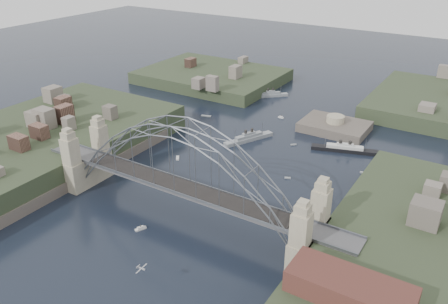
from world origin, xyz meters
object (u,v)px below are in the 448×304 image
(wharf_shed, at_px, (350,289))
(bridge, at_px, (182,172))
(ocean_liner, at_px, (344,149))
(fort_island, at_px, (334,131))
(naval_cruiser_near, at_px, (249,138))
(naval_cruiser_far, at_px, (270,95))

(wharf_shed, bearing_deg, bridge, 162.35)
(bridge, bearing_deg, ocean_liner, 69.92)
(fort_island, height_order, wharf_shed, wharf_shed)
(naval_cruiser_near, height_order, ocean_liner, naval_cruiser_near)
(fort_island, height_order, naval_cruiser_far, fort_island)
(bridge, distance_m, ocean_liner, 60.54)
(fort_island, xyz_separation_m, naval_cruiser_near, (-20.75, -22.98, 1.18))
(naval_cruiser_near, relative_size, ocean_liner, 0.86)
(naval_cruiser_far, xyz_separation_m, ocean_liner, (43.16, -34.31, 0.00))
(naval_cruiser_near, xyz_separation_m, naval_cruiser_far, (-14.00, 43.11, -0.07))
(fort_island, bearing_deg, naval_cruiser_far, 149.93)
(fort_island, xyz_separation_m, ocean_liner, (8.41, -14.18, 1.11))
(naval_cruiser_far, height_order, ocean_liner, ocean_liner)
(fort_island, distance_m, naval_cruiser_far, 40.18)
(naval_cruiser_far, bearing_deg, naval_cruiser_near, -72.00)
(fort_island, relative_size, naval_cruiser_near, 1.27)
(ocean_liner, bearing_deg, naval_cruiser_near, -163.21)
(bridge, height_order, wharf_shed, bridge)
(bridge, height_order, naval_cruiser_near, bridge)
(fort_island, height_order, ocean_liner, fort_island)
(wharf_shed, relative_size, naval_cruiser_near, 1.16)
(wharf_shed, relative_size, naval_cruiser_far, 1.67)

